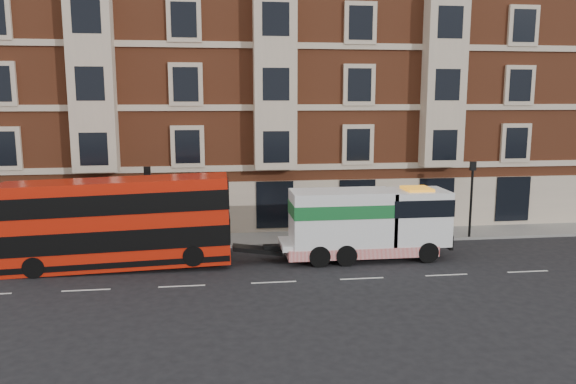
% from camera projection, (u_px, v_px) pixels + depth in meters
% --- Properties ---
extents(ground, '(120.00, 120.00, 0.00)m').
position_uv_depth(ground, '(274.00, 282.00, 24.78)').
color(ground, black).
rests_on(ground, ground).
extents(sidewalk, '(90.00, 3.00, 0.15)m').
position_uv_depth(sidewalk, '(260.00, 239.00, 32.10)').
color(sidewalk, slate).
rests_on(sidewalk, ground).
extents(victorian_terrace, '(45.00, 12.00, 20.40)m').
position_uv_depth(victorian_terrace, '(257.00, 68.00, 37.85)').
color(victorian_terrace, brown).
rests_on(victorian_terrace, ground).
extents(lamp_post_west, '(0.35, 0.15, 4.35)m').
position_uv_depth(lamp_post_west, '(148.00, 201.00, 29.63)').
color(lamp_post_west, black).
rests_on(lamp_post_west, sidewalk).
extents(lamp_post_east, '(0.35, 0.15, 4.35)m').
position_uv_depth(lamp_post_east, '(471.00, 193.00, 31.93)').
color(lamp_post_east, black).
rests_on(lamp_post_east, sidewalk).
extents(double_decker_bus, '(10.55, 2.42, 4.27)m').
position_uv_depth(double_decker_bus, '(117.00, 222.00, 26.54)').
color(double_decker_bus, red).
rests_on(double_decker_bus, ground).
extents(tow_truck, '(8.45, 2.50, 3.52)m').
position_uv_depth(tow_truck, '(365.00, 223.00, 28.15)').
color(tow_truck, white).
rests_on(tow_truck, ground).
extents(pedestrian, '(0.82, 0.74, 1.87)m').
position_uv_depth(pedestrian, '(70.00, 233.00, 29.33)').
color(pedestrian, black).
rests_on(pedestrian, sidewalk).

